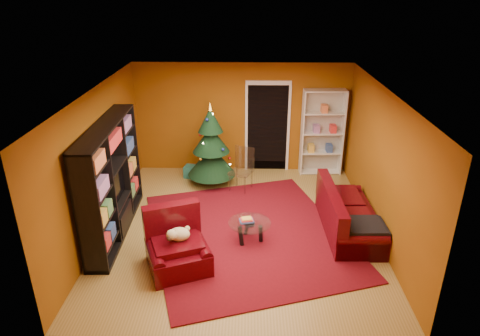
{
  "coord_description": "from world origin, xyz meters",
  "views": [
    {
      "loc": [
        0.16,
        -6.94,
        4.28
      ],
      "look_at": [
        0.0,
        0.4,
        1.05
      ],
      "focal_mm": 32.0,
      "sensor_mm": 36.0,
      "label": 1
    }
  ],
  "objects_px": {
    "media_unit": "(111,180)",
    "christmas_tree": "(211,145)",
    "rug": "(248,233)",
    "acrylic_chair": "(241,172)",
    "gift_box_teal": "(191,171)",
    "armchair": "(178,247)",
    "dog": "(179,234)",
    "gift_box_red": "(206,167)",
    "sofa": "(350,211)",
    "white_bookshelf": "(322,133)",
    "coffee_table": "(250,231)"
  },
  "relations": [
    {
      "from": "media_unit",
      "to": "gift_box_red",
      "type": "height_order",
      "value": "media_unit"
    },
    {
      "from": "coffee_table",
      "to": "gift_box_red",
      "type": "bearing_deg",
      "value": 109.49
    },
    {
      "from": "media_unit",
      "to": "gift_box_teal",
      "type": "bearing_deg",
      "value": 64.08
    },
    {
      "from": "gift_box_teal",
      "to": "armchair",
      "type": "height_order",
      "value": "armchair"
    },
    {
      "from": "christmas_tree",
      "to": "armchair",
      "type": "relative_size",
      "value": 1.9
    },
    {
      "from": "gift_box_red",
      "to": "christmas_tree",
      "type": "bearing_deg",
      "value": -72.63
    },
    {
      "from": "christmas_tree",
      "to": "sofa",
      "type": "xyz_separation_m",
      "value": [
        2.69,
        -1.97,
        -0.51
      ]
    },
    {
      "from": "coffee_table",
      "to": "acrylic_chair",
      "type": "distance_m",
      "value": 2.04
    },
    {
      "from": "christmas_tree",
      "to": "gift_box_red",
      "type": "xyz_separation_m",
      "value": [
        -0.22,
        0.69,
        -0.82
      ]
    },
    {
      "from": "white_bookshelf",
      "to": "sofa",
      "type": "distance_m",
      "value": 2.71
    },
    {
      "from": "dog",
      "to": "sofa",
      "type": "bearing_deg",
      "value": -0.8
    },
    {
      "from": "christmas_tree",
      "to": "media_unit",
      "type": "bearing_deg",
      "value": -128.16
    },
    {
      "from": "white_bookshelf",
      "to": "dog",
      "type": "relative_size",
      "value": 5.21
    },
    {
      "from": "rug",
      "to": "acrylic_chair",
      "type": "height_order",
      "value": "acrylic_chair"
    },
    {
      "from": "rug",
      "to": "white_bookshelf",
      "type": "distance_m",
      "value": 3.43
    },
    {
      "from": "dog",
      "to": "sofa",
      "type": "relative_size",
      "value": 0.2
    },
    {
      "from": "media_unit",
      "to": "dog",
      "type": "distance_m",
      "value": 1.76
    },
    {
      "from": "gift_box_red",
      "to": "acrylic_chair",
      "type": "relative_size",
      "value": 0.25
    },
    {
      "from": "rug",
      "to": "christmas_tree",
      "type": "bearing_deg",
      "value": 111.37
    },
    {
      "from": "armchair",
      "to": "coffee_table",
      "type": "height_order",
      "value": "armchair"
    },
    {
      "from": "white_bookshelf",
      "to": "armchair",
      "type": "relative_size",
      "value": 2.06
    },
    {
      "from": "dog",
      "to": "sofa",
      "type": "height_order",
      "value": "sofa"
    },
    {
      "from": "rug",
      "to": "acrylic_chair",
      "type": "xyz_separation_m",
      "value": [
        -0.17,
        1.8,
        0.42
      ]
    },
    {
      "from": "christmas_tree",
      "to": "armchair",
      "type": "bearing_deg",
      "value": -95.14
    },
    {
      "from": "sofa",
      "to": "coffee_table",
      "type": "height_order",
      "value": "sofa"
    },
    {
      "from": "dog",
      "to": "coffee_table",
      "type": "distance_m",
      "value": 1.39
    },
    {
      "from": "white_bookshelf",
      "to": "armchair",
      "type": "xyz_separation_m",
      "value": [
        -2.83,
        -3.82,
        -0.62
      ]
    },
    {
      "from": "coffee_table",
      "to": "sofa",
      "type": "bearing_deg",
      "value": 11.73
    },
    {
      "from": "dog",
      "to": "armchair",
      "type": "bearing_deg",
      "value": -135.0
    },
    {
      "from": "sofa",
      "to": "rug",
      "type": "bearing_deg",
      "value": 93.37
    },
    {
      "from": "rug",
      "to": "dog",
      "type": "relative_size",
      "value": 9.75
    },
    {
      "from": "rug",
      "to": "sofa",
      "type": "height_order",
      "value": "sofa"
    },
    {
      "from": "white_bookshelf",
      "to": "coffee_table",
      "type": "distance_m",
      "value": 3.56
    },
    {
      "from": "rug",
      "to": "acrylic_chair",
      "type": "bearing_deg",
      "value": 95.3
    },
    {
      "from": "gift_box_red",
      "to": "sofa",
      "type": "height_order",
      "value": "sofa"
    },
    {
      "from": "gift_box_teal",
      "to": "gift_box_red",
      "type": "relative_size",
      "value": 1.26
    },
    {
      "from": "coffee_table",
      "to": "christmas_tree",
      "type": "bearing_deg",
      "value": 110.11
    },
    {
      "from": "media_unit",
      "to": "gift_box_red",
      "type": "distance_m",
      "value": 3.2
    },
    {
      "from": "armchair",
      "to": "dog",
      "type": "bearing_deg",
      "value": 45.0
    },
    {
      "from": "coffee_table",
      "to": "rug",
      "type": "bearing_deg",
      "value": 97.32
    },
    {
      "from": "rug",
      "to": "coffee_table",
      "type": "bearing_deg",
      "value": -82.68
    },
    {
      "from": "gift_box_teal",
      "to": "sofa",
      "type": "xyz_separation_m",
      "value": [
        3.23,
        -2.32,
        0.29
      ]
    },
    {
      "from": "christmas_tree",
      "to": "dog",
      "type": "bearing_deg",
      "value": -94.73
    },
    {
      "from": "media_unit",
      "to": "christmas_tree",
      "type": "xyz_separation_m",
      "value": [
        1.6,
        2.04,
        -0.09
      ]
    },
    {
      "from": "gift_box_teal",
      "to": "armchair",
      "type": "bearing_deg",
      "value": -85.9
    },
    {
      "from": "christmas_tree",
      "to": "gift_box_red",
      "type": "height_order",
      "value": "christmas_tree"
    },
    {
      "from": "christmas_tree",
      "to": "white_bookshelf",
      "type": "distance_m",
      "value": 2.64
    },
    {
      "from": "rug",
      "to": "christmas_tree",
      "type": "relative_size",
      "value": 2.03
    },
    {
      "from": "christmas_tree",
      "to": "acrylic_chair",
      "type": "distance_m",
      "value": 0.89
    },
    {
      "from": "media_unit",
      "to": "white_bookshelf",
      "type": "xyz_separation_m",
      "value": [
        4.15,
        2.71,
        -0.01
      ]
    }
  ]
}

